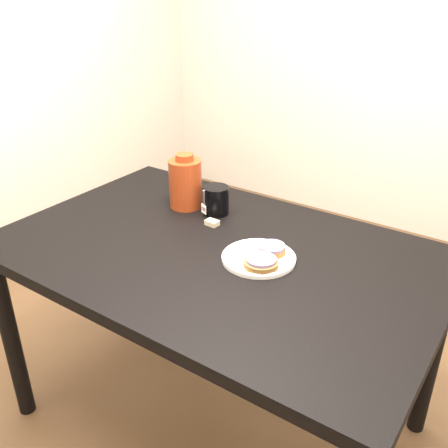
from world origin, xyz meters
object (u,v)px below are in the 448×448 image
object	(u,v)px
bagel_back	(272,249)
mug	(216,200)
plate	(259,257)
bagel_package	(185,183)
table	(217,271)
teabag_pouch	(212,223)
bagel_front	(261,262)

from	to	relation	value
bagel_back	mug	xyz separation A→B (m)	(-0.32, 0.16, 0.03)
plate	mug	bearing A→B (deg)	146.63
bagel_package	table	bearing A→B (deg)	-35.53
bagel_package	teabag_pouch	bearing A→B (deg)	-23.08
mug	teabag_pouch	xyz separation A→B (m)	(0.05, -0.09, -0.04)
table	bagel_front	distance (m)	0.21
teabag_pouch	bagel_package	distance (m)	0.21
table	bagel_package	xyz separation A→B (m)	(-0.28, 0.20, 0.18)
table	mug	distance (m)	0.30
teabag_pouch	mug	bearing A→B (deg)	118.01
plate	mug	size ratio (longest dim) A/B	1.54
table	bagel_front	bearing A→B (deg)	-9.09
bagel_front	plate	bearing A→B (deg)	127.49
table	plate	bearing A→B (deg)	6.34
plate	teabag_pouch	size ratio (longest dim) A/B	5.04
table	bagel_back	bearing A→B (deg)	18.88
bagel_front	mug	size ratio (longest dim) A/B	0.89
plate	bagel_front	xyz separation A→B (m)	(0.03, -0.05, 0.02)
bagel_front	teabag_pouch	xyz separation A→B (m)	(-0.29, 0.16, -0.02)
teabag_pouch	bagel_back	bearing A→B (deg)	-14.10
bagel_front	mug	bearing A→B (deg)	144.04
plate	teabag_pouch	xyz separation A→B (m)	(-0.26, 0.11, 0.00)
plate	bagel_back	world-z (taller)	bagel_back
plate	bagel_package	size ratio (longest dim) A/B	1.11
bagel_back	mug	bearing A→B (deg)	154.06
table	teabag_pouch	xyz separation A→B (m)	(-0.11, 0.13, 0.09)
bagel_back	bagel_front	world-z (taller)	same
bagel_back	bagel_package	world-z (taller)	bagel_package
mug	table	bearing A→B (deg)	-31.71
bagel_back	bagel_package	size ratio (longest dim) A/B	0.57
table	bagel_back	distance (m)	0.21
teabag_pouch	bagel_package	size ratio (longest dim) A/B	0.22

